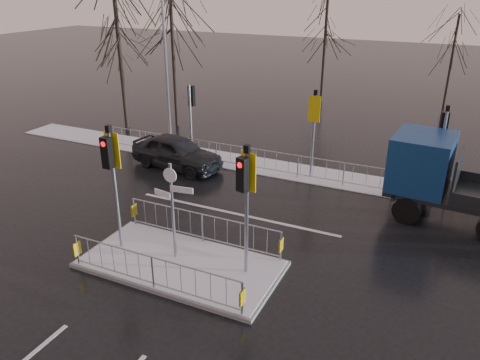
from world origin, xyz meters
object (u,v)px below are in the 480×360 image
at_px(flatbed_truck, 447,177).
at_px(traffic_island, 180,255).
at_px(car_far_lane, 177,152).
at_px(street_lamp_left, 167,57).

bearing_deg(flatbed_truck, traffic_island, -135.90).
relative_size(traffic_island, car_far_lane, 1.36).
relative_size(traffic_island, street_lamp_left, 0.73).
height_order(traffic_island, flatbed_truck, traffic_island).
xyz_separation_m(traffic_island, car_far_lane, (-4.41, 6.83, 0.36)).
bearing_deg(street_lamp_left, car_far_lane, -52.97).
bearing_deg(street_lamp_left, traffic_island, -55.93).
relative_size(traffic_island, flatbed_truck, 0.90).
bearing_deg(car_far_lane, traffic_island, -139.61).
xyz_separation_m(flatbed_truck, street_lamp_left, (-13.32, 2.80, 2.90)).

